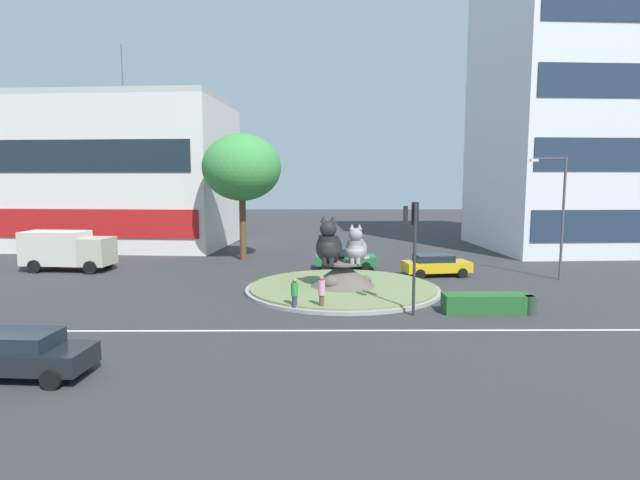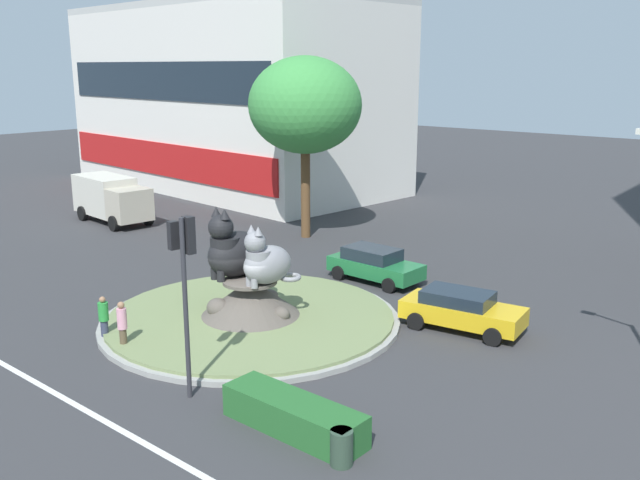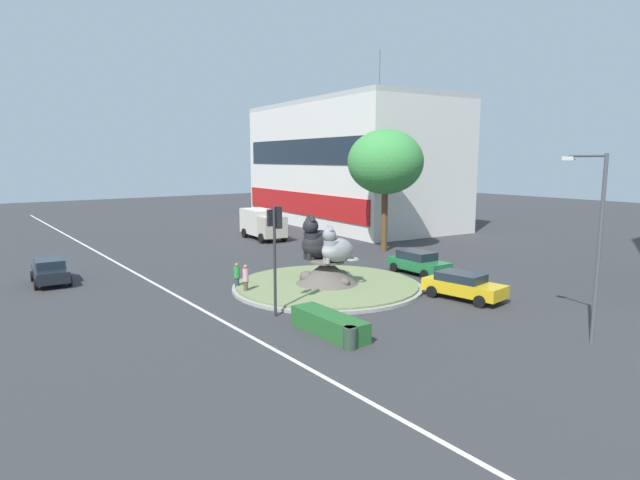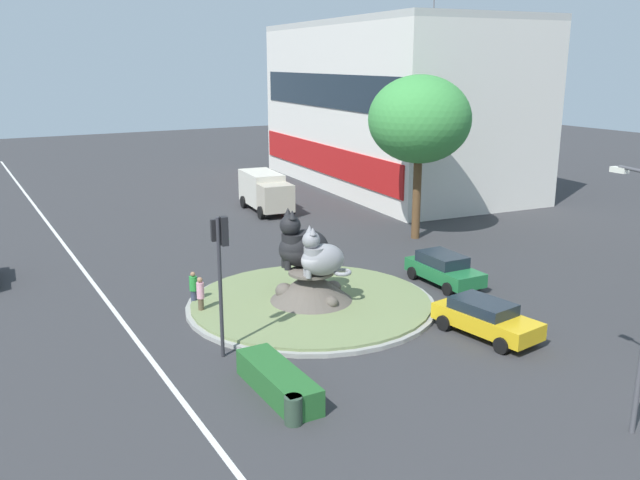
% 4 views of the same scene
% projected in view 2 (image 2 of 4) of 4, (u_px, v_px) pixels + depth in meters
% --- Properties ---
extents(ground_plane, '(160.00, 160.00, 0.00)m').
position_uv_depth(ground_plane, '(251.00, 322.00, 26.16)').
color(ground_plane, '#333335').
extents(lane_centreline, '(112.00, 0.20, 0.01)m').
position_uv_depth(lane_centreline, '(58.00, 395.00, 20.35)').
color(lane_centreline, silver).
rests_on(lane_centreline, ground).
extents(roundabout_island, '(11.12, 11.12, 1.65)m').
position_uv_depth(roundabout_island, '(251.00, 311.00, 26.05)').
color(roundabout_island, gray).
rests_on(roundabout_island, ground).
extents(cat_statue_black, '(1.99, 2.81, 2.71)m').
position_uv_depth(cat_statue_black, '(233.00, 251.00, 25.96)').
color(cat_statue_black, black).
rests_on(cat_statue_black, roundabout_island).
extents(cat_statue_grey, '(1.76, 2.33, 2.23)m').
position_uv_depth(cat_statue_grey, '(265.00, 262.00, 25.10)').
color(cat_statue_grey, gray).
rests_on(cat_statue_grey, roundabout_island).
extents(traffic_light_mast, '(0.76, 0.49, 5.32)m').
position_uv_depth(traffic_light_mast, '(185.00, 267.00, 19.41)').
color(traffic_light_mast, '#2D2D33').
rests_on(traffic_light_mast, ground).
extents(shophouse_block, '(27.63, 15.26, 19.33)m').
position_uv_depth(shophouse_block, '(231.00, 98.00, 54.63)').
color(shophouse_block, silver).
rests_on(shophouse_block, ground).
extents(clipped_hedge_strip, '(4.16, 1.20, 0.90)m').
position_uv_depth(clipped_hedge_strip, '(294.00, 415.00, 18.22)').
color(clipped_hedge_strip, '#235B28').
rests_on(clipped_hedge_strip, ground).
extents(broadleaf_tree_behind_island, '(6.11, 6.11, 9.88)m').
position_uv_depth(broadleaf_tree_behind_island, '(305.00, 106.00, 37.43)').
color(broadleaf_tree_behind_island, brown).
rests_on(broadleaf_tree_behind_island, ground).
extents(pedestrian_pink_shirt, '(0.32, 0.32, 1.76)m').
position_uv_depth(pedestrian_pink_shirt, '(122.00, 325.00, 23.23)').
color(pedestrian_pink_shirt, brown).
rests_on(pedestrian_pink_shirt, ground).
extents(pedestrian_green_shirt, '(0.35, 0.35, 1.62)m').
position_uv_depth(pedestrian_green_shirt, '(104.00, 318.00, 24.17)').
color(pedestrian_green_shirt, '#33384C').
rests_on(pedestrian_green_shirt, ground).
extents(hatchback_near_shophouse, '(4.28, 2.06, 1.51)m').
position_uv_depth(hatchback_near_shophouse, '(374.00, 264.00, 30.92)').
color(hatchback_near_shophouse, '#1E6B38').
rests_on(hatchback_near_shophouse, ground).
extents(parked_car_right, '(4.54, 2.46, 1.43)m').
position_uv_depth(parked_car_right, '(461.00, 309.00, 25.24)').
color(parked_car_right, gold).
rests_on(parked_car_right, ground).
extents(delivery_box_truck, '(6.27, 3.02, 2.76)m').
position_uv_depth(delivery_box_truck, '(111.00, 198.00, 42.55)').
color(delivery_box_truck, '#B7AD99').
rests_on(delivery_box_truck, ground).
extents(litter_bin, '(0.56, 0.56, 0.90)m').
position_uv_depth(litter_bin, '(341.00, 448.00, 16.68)').
color(litter_bin, '#2D4233').
rests_on(litter_bin, ground).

